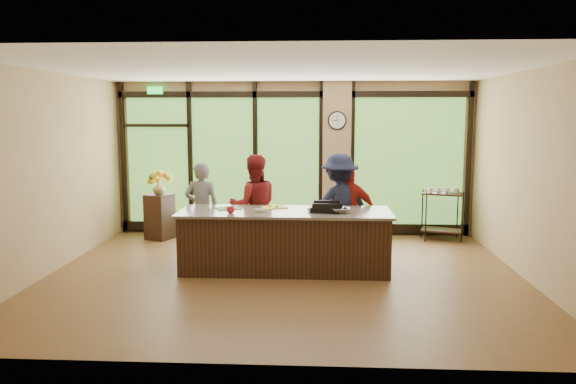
# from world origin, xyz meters

# --- Properties ---
(floor) EXTENTS (7.00, 7.00, 0.00)m
(floor) POSITION_xyz_m (0.00, 0.00, 0.00)
(floor) COLOR brown
(floor) RESTS_ON ground
(ceiling) EXTENTS (7.00, 7.00, 0.00)m
(ceiling) POSITION_xyz_m (0.00, 0.00, 3.00)
(ceiling) COLOR white
(ceiling) RESTS_ON back_wall
(back_wall) EXTENTS (7.00, 0.00, 7.00)m
(back_wall) POSITION_xyz_m (0.00, 3.00, 1.50)
(back_wall) COLOR tan
(back_wall) RESTS_ON floor
(left_wall) EXTENTS (0.00, 6.00, 6.00)m
(left_wall) POSITION_xyz_m (-3.50, 0.00, 1.50)
(left_wall) COLOR tan
(left_wall) RESTS_ON floor
(right_wall) EXTENTS (0.00, 6.00, 6.00)m
(right_wall) POSITION_xyz_m (3.50, 0.00, 1.50)
(right_wall) COLOR tan
(right_wall) RESTS_ON floor
(window_wall) EXTENTS (6.90, 0.12, 3.00)m
(window_wall) POSITION_xyz_m (0.16, 2.95, 1.39)
(window_wall) COLOR tan
(window_wall) RESTS_ON floor
(island_base) EXTENTS (3.10, 1.00, 0.88)m
(island_base) POSITION_xyz_m (0.00, 0.30, 0.44)
(island_base) COLOR black
(island_base) RESTS_ON floor
(countertop) EXTENTS (3.20, 1.10, 0.04)m
(countertop) POSITION_xyz_m (0.00, 0.30, 0.90)
(countertop) COLOR gray
(countertop) RESTS_ON island_base
(wall_clock) EXTENTS (0.36, 0.04, 0.36)m
(wall_clock) POSITION_xyz_m (0.85, 2.87, 2.25)
(wall_clock) COLOR black
(wall_clock) RESTS_ON window_wall
(cook_left) EXTENTS (0.59, 0.40, 1.58)m
(cook_left) POSITION_xyz_m (-1.45, 1.15, 0.79)
(cook_left) COLOR slate
(cook_left) RESTS_ON floor
(cook_midleft) EXTENTS (0.96, 0.83, 1.71)m
(cook_midleft) POSITION_xyz_m (-0.57, 1.12, 0.85)
(cook_midleft) COLOR maroon
(cook_midleft) RESTS_ON floor
(cook_midright) EXTENTS (0.95, 0.49, 1.56)m
(cook_midright) POSITION_xyz_m (1.00, 1.08, 0.78)
(cook_midright) COLOR #A22319
(cook_midright) RESTS_ON floor
(cook_right) EXTENTS (1.28, 1.01, 1.74)m
(cook_right) POSITION_xyz_m (0.84, 1.05, 0.87)
(cook_right) COLOR #171A33
(cook_right) RESTS_ON floor
(roasting_pan) EXTENTS (0.50, 0.42, 0.08)m
(roasting_pan) POSITION_xyz_m (0.63, 0.25, 0.96)
(roasting_pan) COLOR black
(roasting_pan) RESTS_ON countertop
(mixing_bowl) EXTENTS (0.41, 0.41, 0.08)m
(mixing_bowl) POSITION_xyz_m (0.82, 0.16, 0.96)
(mixing_bowl) COLOR silver
(mixing_bowl) RESTS_ON countertop
(cutting_board_left) EXTENTS (0.45, 0.41, 0.01)m
(cutting_board_left) POSITION_xyz_m (-0.89, 0.45, 0.93)
(cutting_board_left) COLOR #437F2E
(cutting_board_left) RESTS_ON countertop
(cutting_board_center) EXTENTS (0.45, 0.41, 0.01)m
(cutting_board_center) POSITION_xyz_m (-0.18, 0.58, 0.93)
(cutting_board_center) COLOR yellow
(cutting_board_center) RESTS_ON countertop
(cutting_board_right) EXTENTS (0.42, 0.32, 0.01)m
(cutting_board_right) POSITION_xyz_m (0.55, 0.65, 0.93)
(cutting_board_right) COLOR yellow
(cutting_board_right) RESTS_ON countertop
(prep_bowl_near) EXTENTS (0.16, 0.16, 0.04)m
(prep_bowl_near) POSITION_xyz_m (-0.37, 0.18, 0.94)
(prep_bowl_near) COLOR silver
(prep_bowl_near) RESTS_ON countertop
(prep_bowl_mid) EXTENTS (0.13, 0.13, 0.04)m
(prep_bowl_mid) POSITION_xyz_m (0.40, 0.22, 0.94)
(prep_bowl_mid) COLOR silver
(prep_bowl_mid) RESTS_ON countertop
(prep_bowl_far) EXTENTS (0.15, 0.15, 0.03)m
(prep_bowl_far) POSITION_xyz_m (0.77, 0.57, 0.94)
(prep_bowl_far) COLOR silver
(prep_bowl_far) RESTS_ON countertop
(red_ramekin) EXTENTS (0.14, 0.14, 0.09)m
(red_ramekin) POSITION_xyz_m (-0.79, 0.04, 0.97)
(red_ramekin) COLOR red
(red_ramekin) RESTS_ON countertop
(flower_stand) EXTENTS (0.56, 0.56, 0.86)m
(flower_stand) POSITION_xyz_m (-2.52, 2.34, 0.43)
(flower_stand) COLOR black
(flower_stand) RESTS_ON floor
(flower_vase) EXTENTS (0.27, 0.27, 0.25)m
(flower_vase) POSITION_xyz_m (-2.52, 2.34, 0.99)
(flower_vase) COLOR #998253
(flower_vase) RESTS_ON flower_stand
(bar_cart) EXTENTS (0.83, 0.63, 1.00)m
(bar_cart) POSITION_xyz_m (2.84, 2.54, 0.60)
(bar_cart) COLOR black
(bar_cart) RESTS_ON floor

